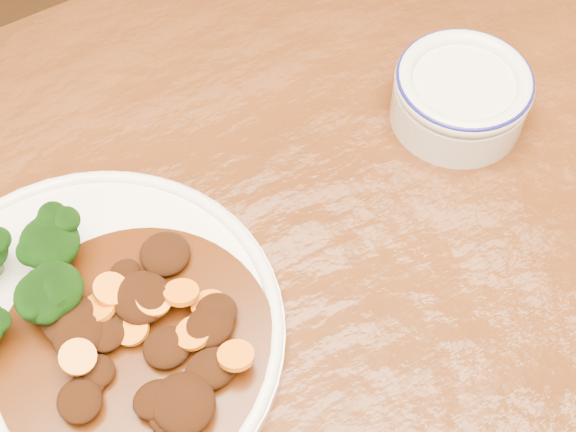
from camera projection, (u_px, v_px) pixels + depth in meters
dining_table at (317, 372)px, 0.69m from camera, size 1.54×0.97×0.75m
dinner_plate at (86, 335)px, 0.61m from camera, size 0.31×0.31×0.02m
mince_stew at (143, 342)px, 0.59m from camera, size 0.21×0.21×0.03m
dip_bowl at (461, 94)px, 0.72m from camera, size 0.12×0.12×0.06m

